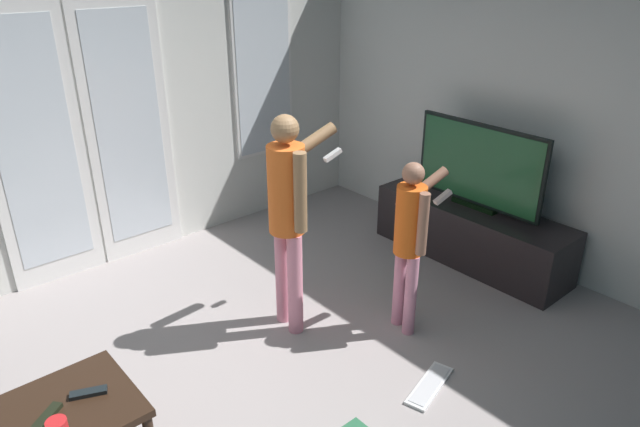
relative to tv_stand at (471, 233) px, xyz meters
The scene contains 10 objects.
ground_plane 2.59m from the tv_stand, behind, with size 5.86×4.73×0.02m, color #9D9392.
wall_back_with_doors 3.38m from the tv_stand, 141.04° to the left, with size 5.86×0.09×2.68m.
wall_right_plain 1.18m from the tv_stand, 42.29° to the right, with size 0.06×4.73×2.65m.
tv_stand is the anchor object (origin of this frame).
flat_screen_tv 0.60m from the tv_stand, 114.87° to the left, with size 0.08×1.15×0.71m.
person_adult 1.89m from the tv_stand, behind, with size 0.69×0.41×1.52m.
person_child 1.30m from the tv_stand, 165.79° to the right, with size 0.56×0.33×1.23m.
loose_keyboard 1.73m from the tv_stand, 151.85° to the right, with size 0.46×0.24×0.02m.
tv_remote_black 3.25m from the tv_stand, behind, with size 0.17×0.05×0.02m, color black.
dvd_remote_slim 3.45m from the tv_stand, behind, with size 0.17×0.05×0.02m, color black.
Camera 1 is at (-1.23, -2.11, 2.40)m, focal length 31.99 mm.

